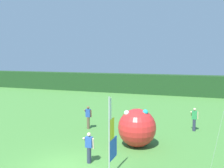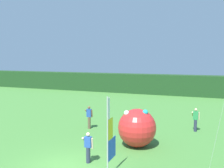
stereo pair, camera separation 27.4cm
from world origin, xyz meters
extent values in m
cube|color=#1E421E|center=(0.00, 26.98, 1.45)|extent=(80.00, 2.40, 2.90)
cylinder|color=#B7B7BC|center=(2.29, -0.10, 1.84)|extent=(0.06, 0.06, 3.67)
cube|color=blue|center=(2.29, 0.41, 1.15)|extent=(0.02, 0.97, 0.98)
cube|color=yellow|center=(2.29, 0.23, 2.13)|extent=(0.02, 0.60, 0.98)
cube|color=white|center=(2.29, 0.05, 3.11)|extent=(0.02, 0.23, 0.98)
cylinder|color=#2D334C|center=(0.77, 1.00, 0.41)|extent=(0.22, 0.22, 0.82)
cube|color=#284CA8|center=(0.77, 1.00, 1.10)|extent=(0.36, 0.20, 0.55)
sphere|color=beige|center=(0.77, 1.00, 1.49)|extent=(0.20, 0.20, 0.20)
cylinder|color=beige|center=(0.54, 1.06, 1.14)|extent=(0.09, 0.48, 0.42)
cylinder|color=beige|center=(1.00, 1.01, 1.05)|extent=(0.09, 0.14, 0.56)
cylinder|color=brown|center=(-2.00, 6.67, 0.46)|extent=(0.22, 0.22, 0.91)
cube|color=#284CA8|center=(-2.00, 6.67, 1.21)|extent=(0.36, 0.20, 0.60)
sphere|color=brown|center=(-2.00, 6.67, 1.63)|extent=(0.20, 0.20, 0.20)
cylinder|color=brown|center=(-2.23, 6.73, 1.28)|extent=(0.09, 0.48, 0.42)
cylinder|color=brown|center=(-1.77, 6.68, 1.18)|extent=(0.09, 0.14, 0.56)
cylinder|color=#2D334C|center=(5.55, 8.83, 0.44)|extent=(0.22, 0.22, 0.88)
cube|color=#2D8E4C|center=(5.55, 8.83, 1.19)|extent=(0.36, 0.20, 0.62)
sphere|color=beige|center=(5.55, 8.83, 1.62)|extent=(0.20, 0.20, 0.20)
cylinder|color=beige|center=(5.32, 8.89, 1.27)|extent=(0.09, 0.48, 0.42)
cylinder|color=beige|center=(5.78, 8.84, 1.17)|extent=(0.09, 0.14, 0.56)
sphere|color=red|center=(2.43, 4.24, 1.15)|extent=(2.30, 2.30, 2.30)
sphere|color=#23B2C6|center=(2.95, 4.12, 2.17)|extent=(0.32, 0.32, 0.32)
sphere|color=orange|center=(2.34, 4.99, 2.02)|extent=(0.32, 0.32, 0.32)
sphere|color=white|center=(1.89, 3.86, 2.09)|extent=(0.32, 0.32, 0.32)
camera|label=1|loc=(6.20, -10.30, 5.36)|focal=40.65mm
camera|label=2|loc=(6.45, -10.20, 5.36)|focal=40.65mm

